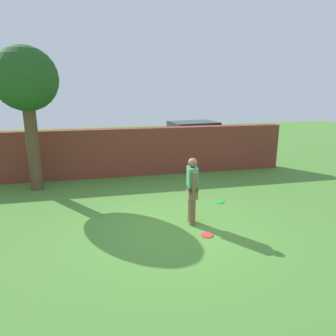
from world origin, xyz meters
TOP-DOWN VIEW (x-y plane):
  - ground_plane at (0.00, 0.00)m, footprint 40.00×40.00m
  - brick_wall at (-1.50, 4.83)m, footprint 13.80×0.50m
  - tree at (-3.64, 3.77)m, footprint 1.91×1.91m
  - person at (0.48, 0.21)m, footprint 0.26×0.54m
  - car at (2.51, 6.77)m, footprint 4.39×2.35m
  - frisbee_green at (1.67, 1.40)m, footprint 0.27×0.27m
  - frisbee_red at (0.62, -0.49)m, footprint 0.27×0.27m

SIDE VIEW (x-z plane):
  - ground_plane at x=0.00m, z-range 0.00..0.00m
  - frisbee_green at x=1.67m, z-range 0.00..0.02m
  - frisbee_red at x=0.62m, z-range 0.00..0.02m
  - car at x=2.51m, z-range 0.00..1.72m
  - brick_wall at x=-1.50m, z-range 0.00..1.76m
  - person at x=0.48m, z-range 0.09..1.71m
  - tree at x=-3.64m, z-range 1.14..5.53m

